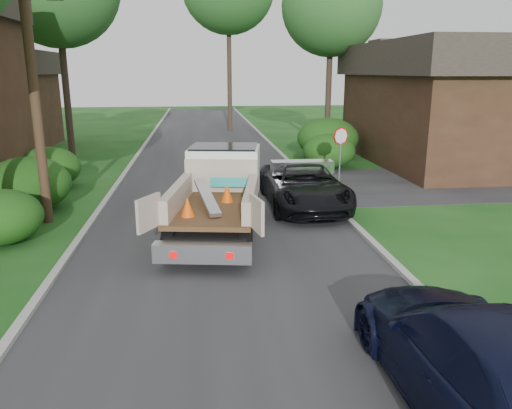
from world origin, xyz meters
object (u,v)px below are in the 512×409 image
at_px(stop_sign, 341,144).
at_px(utility_pole, 30,54).
at_px(flatbed_truck, 221,186).
at_px(navy_suv, 479,360).
at_px(black_pickup, 304,185).
at_px(house_right, 461,102).
at_px(tree_right_far, 332,5).

height_order(stop_sign, utility_pole, utility_pole).
bearing_deg(flatbed_truck, navy_suv, -61.79).
bearing_deg(navy_suv, utility_pole, -50.20).
height_order(flatbed_truck, black_pickup, flatbed_truck).
relative_size(stop_sign, flatbed_truck, 0.38).
relative_size(house_right, flatbed_truck, 1.98).
bearing_deg(house_right, flatbed_truck, -142.14).
relative_size(stop_sign, navy_suv, 0.46).
relative_size(house_right, navy_suv, 2.38).
xyz_separation_m(utility_pole, navy_suv, (8.62, -10.25, -4.38)).
bearing_deg(black_pickup, tree_right_far, 72.33).
bearing_deg(black_pickup, house_right, 39.03).
height_order(flatbed_truck, navy_suv, flatbed_truck).
bearing_deg(utility_pole, tree_right_far, 49.16).
relative_size(stop_sign, black_pickup, 0.44).
bearing_deg(house_right, tree_right_far, 132.51).
height_order(utility_pole, black_pickup, utility_pole).
bearing_deg(tree_right_far, navy_suv, -99.80).
distance_m(stop_sign, utility_pole, 11.91).
bearing_deg(black_pickup, flatbed_truck, -146.51).
xyz_separation_m(flatbed_truck, black_pickup, (3.03, 2.01, -0.50)).
distance_m(house_right, flatbed_truck, 16.58).
bearing_deg(house_right, utility_pole, -153.99).
bearing_deg(tree_right_far, flatbed_truck, -114.98).
height_order(stop_sign, tree_right_far, tree_right_far).
distance_m(tree_right_far, navy_suv, 26.77).
relative_size(tree_right_far, flatbed_truck, 1.76).
xyz_separation_m(utility_pole, flatbed_truck, (5.47, -1.09, -3.89)).
xyz_separation_m(flatbed_truck, navy_suv, (3.14, -9.16, -0.49)).
relative_size(flatbed_truck, navy_suv, 1.20).
bearing_deg(stop_sign, navy_suv, -98.23).
relative_size(black_pickup, navy_suv, 1.03).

